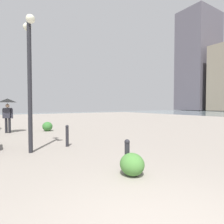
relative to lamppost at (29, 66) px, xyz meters
name	(u,v)px	position (x,y,z in m)	size (l,w,h in m)	color
building_highrise	(198,62)	(34.20, -63.77, 15.08)	(10.57, 14.41, 36.07)	#5B5660
lamppost	(29,66)	(0.00, 0.00, 0.00)	(0.98, 0.28, 4.52)	#232328
pedestrian	(8,106)	(5.61, 0.40, -1.36)	(1.00, 1.00, 2.03)	black
bollard_near	(127,155)	(-3.27, -1.65, -2.54)	(0.13, 0.13, 0.81)	#232328
bollard_mid	(67,135)	(0.25, -1.37, -2.51)	(0.13, 0.13, 0.86)	#232328
shrub_low	(132,164)	(-3.47, -1.64, -2.70)	(0.61, 0.55, 0.52)	#477F38
shrub_round	(47,126)	(5.23, -1.77, -2.67)	(0.68, 0.61, 0.58)	#387533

